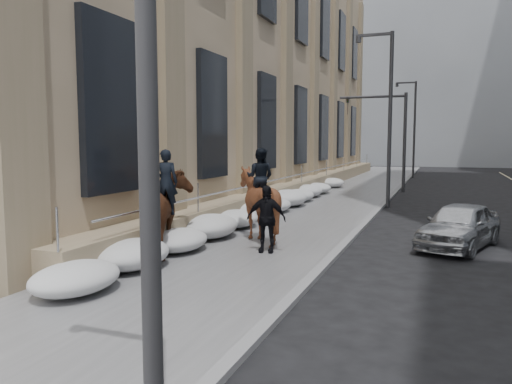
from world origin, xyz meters
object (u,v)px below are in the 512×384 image
mounted_horse_left (168,211)px  pedestrian (266,219)px  mounted_horse_right (258,201)px  car_silver (460,225)px

mounted_horse_left → pedestrian: bearing=-175.6°
mounted_horse_right → pedestrian: (0.72, -1.35, -0.29)m
mounted_horse_right → car_silver: (5.60, 1.62, -0.65)m
mounted_horse_right → car_silver: bearing=-166.9°
pedestrian → mounted_horse_right: bearing=109.8°
mounted_horse_right → mounted_horse_left: bearing=56.2°
mounted_horse_left → pedestrian: (2.26, 1.24, -0.25)m
mounted_horse_left → car_silver: 8.31m
mounted_horse_left → pedestrian: size_ratio=1.59×
mounted_horse_left → car_silver: mounted_horse_left is taller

